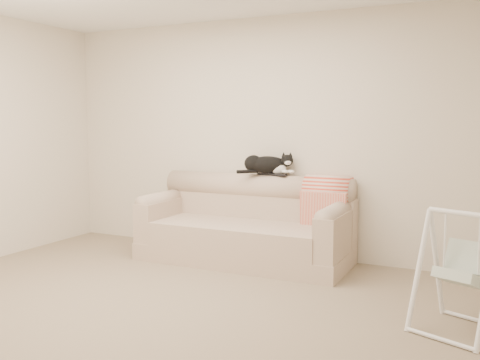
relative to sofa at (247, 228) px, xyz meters
The scene contains 8 objects.
ground_plane 1.65m from the sofa, 89.31° to the right, with size 5.00×5.00×0.00m, color #776549.
room_shell 2.00m from the sofa, 89.31° to the right, with size 5.04×4.04×2.60m.
sofa is the anchor object (origin of this frame).
remote_a 0.62m from the sofa, 65.19° to the left, with size 0.18×0.06×0.03m.
remote_b 0.66m from the sofa, 36.07° to the left, with size 0.18×0.09×0.02m.
tuxedo_cat 0.71m from the sofa, 59.79° to the left, with size 0.58×0.42×0.24m.
throw_blanket 0.92m from the sofa, 15.67° to the left, with size 0.47×0.38×0.58m.
baby_swing 2.45m from the sofa, 27.37° to the right, with size 0.69×0.71×0.87m.
Camera 1 is at (2.34, -3.45, 1.47)m, focal length 40.00 mm.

